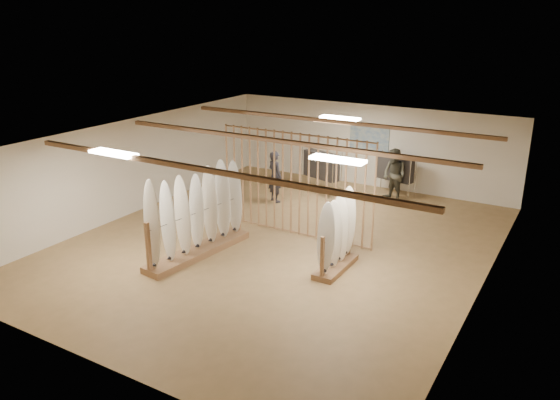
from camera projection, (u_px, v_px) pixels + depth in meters
The scene contains 16 objects.
floor at pixel (280, 244), 14.14m from camera, with size 12.00×12.00×0.00m, color #A37E4E.
ceiling at pixel (280, 138), 13.24m from camera, with size 12.00×12.00×0.00m, color gray.
wall_back at pixel (369, 146), 18.59m from camera, with size 12.00×12.00×0.00m, color white.
wall_front at pixel (92, 291), 8.80m from camera, with size 12.00×12.00×0.00m, color white.
wall_left at pixel (134, 166), 16.09m from camera, with size 12.00×12.00×0.00m, color white.
wall_right at pixel (488, 230), 11.29m from camera, with size 12.00×12.00×0.00m, color white.
ceiling_slats at pixel (280, 141), 13.27m from camera, with size 9.50×6.12×0.10m, color #936743.
light_panels at pixel (280, 140), 13.26m from camera, with size 1.20×0.35×0.06m, color white.
bamboo_partition at pixel (295, 184), 14.35m from camera, with size 4.45×0.05×2.78m.
poster at pixel (369, 140), 18.51m from camera, with size 1.40×0.03×0.90m, color #2E5FA2.
rack_left at pixel (197, 226), 13.27m from camera, with size 0.96×3.19×2.20m.
rack_right at pixel (336, 245), 12.53m from camera, with size 0.50×1.55×1.80m.
clothing_rack_a at pixel (321, 165), 17.75m from camera, with size 1.36×0.75×1.52m.
clothing_rack_b at pixel (396, 168), 17.69m from camera, with size 1.27×0.59×1.39m.
shopper_a at pixel (275, 173), 17.07m from camera, with size 0.68×0.46×1.86m, color #2B2A32.
shopper_b at pixel (395, 172), 17.17m from camera, with size 0.92×0.71×1.90m, color #3E3C30.
Camera 1 is at (6.60, -11.23, 5.63)m, focal length 35.00 mm.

